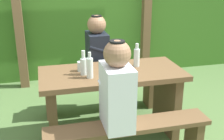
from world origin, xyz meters
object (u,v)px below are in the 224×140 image
object	(u,v)px
bench_far	(101,86)
drinking_glass	(81,66)
picnic_table	(112,93)
bottle_center	(90,67)
person_white_shirt	(117,88)
bottle_right	(84,65)
person_black_coat	(97,49)
bench_near	(128,138)
bottle_left	(137,57)

from	to	relation	value
bench_far	drinking_glass	xyz separation A→B (m)	(-0.29, -0.49, 0.44)
picnic_table	bottle_center	distance (m)	0.42
person_white_shirt	bottle_center	size ratio (longest dim) A/B	2.93
bottle_right	picnic_table	bearing A→B (deg)	4.34
person_white_shirt	bottle_center	world-z (taller)	person_white_shirt
person_black_coat	drinking_glass	xyz separation A→B (m)	(-0.26, -0.48, -0.02)
bench_near	bench_far	size ratio (longest dim) A/B	1.00
picnic_table	drinking_glass	size ratio (longest dim) A/B	14.51
person_black_coat	drinking_glass	bearing A→B (deg)	-118.15
picnic_table	person_black_coat	size ratio (longest dim) A/B	1.95
picnic_table	person_white_shirt	world-z (taller)	person_white_shirt
picnic_table	bench_far	bearing A→B (deg)	90.00
picnic_table	bench_near	size ratio (longest dim) A/B	1.00
bench_near	drinking_glass	distance (m)	0.84
picnic_table	bench_near	xyz separation A→B (m)	(0.00, -0.57, -0.16)
bench_near	person_black_coat	world-z (taller)	person_black_coat
bench_near	bench_far	world-z (taller)	same
picnic_table	bottle_left	size ratio (longest dim) A/B	5.85
picnic_table	person_white_shirt	size ratio (longest dim) A/B	1.95
bench_far	bottle_right	bearing A→B (deg)	-115.44
person_black_coat	bottle_center	world-z (taller)	person_black_coat
bench_near	person_black_coat	bearing A→B (deg)	91.78
person_black_coat	bottle_right	bearing A→B (deg)	-112.70
picnic_table	bottle_right	size ratio (longest dim) A/B	5.96
person_white_shirt	person_black_coat	world-z (taller)	same
bottle_center	bench_far	bearing A→B (deg)	70.81
bench_near	bottle_center	size ratio (longest dim) A/B	5.71
person_black_coat	bottle_left	world-z (taller)	person_black_coat
drinking_glass	person_white_shirt	bearing A→B (deg)	-73.33
bottle_right	drinking_glass	bearing A→B (deg)	97.99
bench_near	drinking_glass	size ratio (longest dim) A/B	14.51
bottle_center	bottle_right	bearing A→B (deg)	113.73
picnic_table	bench_far	size ratio (longest dim) A/B	1.00
drinking_glass	bottle_right	size ratio (longest dim) A/B	0.41
bench_far	person_white_shirt	world-z (taller)	person_white_shirt
bench_far	bottle_left	xyz separation A→B (m)	(0.28, -0.48, 0.50)
bench_far	person_black_coat	size ratio (longest dim) A/B	1.95
bench_near	bottle_center	bearing A→B (deg)	117.85
bottle_left	bottle_right	distance (m)	0.57
bottle_left	person_black_coat	bearing A→B (deg)	123.07
picnic_table	bottle_left	distance (m)	0.44
bottle_right	bottle_left	bearing A→B (deg)	10.47
person_black_coat	bottle_left	distance (m)	0.57
picnic_table	bottle_center	xyz separation A→B (m)	(-0.24, -0.12, 0.33)
person_white_shirt	bench_near	bearing A→B (deg)	-1.88
bench_far	person_black_coat	xyz separation A→B (m)	(-0.04, -0.00, 0.46)
picnic_table	person_white_shirt	distance (m)	0.64
person_black_coat	bottle_left	size ratio (longest dim) A/B	3.00
person_white_shirt	bottle_left	xyz separation A→B (m)	(0.38, 0.64, 0.03)
drinking_glass	bottle_left	size ratio (longest dim) A/B	0.40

